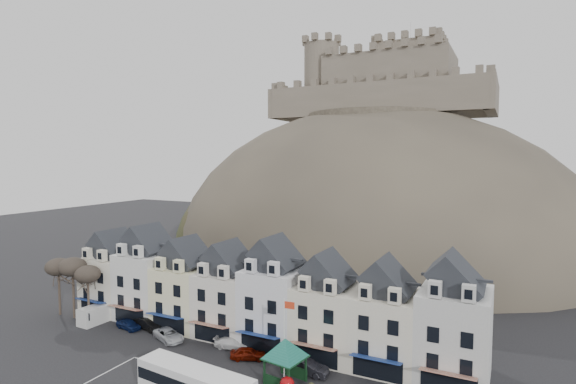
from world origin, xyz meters
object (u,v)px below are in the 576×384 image
object	(u,v)px
bus_shelter	(285,348)
car_navy	(129,324)
car_maroon	(248,353)
car_black	(149,324)
flagpole	(285,333)
white_van	(98,314)
car_silver	(169,335)
car_white	(233,343)
bus	(195,384)
car_charcoal	(306,367)

from	to	relation	value
bus_shelter	car_navy	distance (m)	25.24
car_navy	car_maroon	xyz separation A→B (m)	(18.75, -0.53, 0.01)
car_black	flagpole	bearing A→B (deg)	-89.26
flagpole	white_van	size ratio (longest dim) A/B	1.61
car_silver	bus_shelter	bearing A→B (deg)	-77.60
flagpole	car_white	xyz separation A→B (m)	(-8.79, 3.65, -4.11)
car_white	white_van	bearing A→B (deg)	83.29
car_maroon	car_black	bearing A→B (deg)	59.71
bus	car_charcoal	bearing A→B (deg)	60.77
bus_shelter	car_white	size ratio (longest dim) A/B	1.61
car_navy	car_maroon	size ratio (longest dim) A/B	0.98
flagpole	car_charcoal	bearing A→B (deg)	47.72
bus_shelter	car_maroon	size ratio (longest dim) A/B	1.80
white_van	car_silver	size ratio (longest dim) A/B	1.08
car_black	car_charcoal	world-z (taller)	car_charcoal
bus_shelter	car_navy	world-z (taller)	bus_shelter
bus	car_silver	world-z (taller)	bus
bus_shelter	car_maroon	bearing A→B (deg)	164.08
car_black	car_white	world-z (taller)	car_black
white_van	car_silver	world-z (taller)	white_van
car_silver	car_charcoal	size ratio (longest dim) A/B	1.03
white_van	car_charcoal	size ratio (longest dim) A/B	1.11
bus_shelter	car_maroon	world-z (taller)	bus_shelter
car_charcoal	white_van	bearing A→B (deg)	87.09
flagpole	car_maroon	world-z (taller)	flagpole
car_navy	car_white	xyz separation A→B (m)	(15.60, 1.12, -0.02)
flagpole	car_white	distance (m)	10.37
flagpole	bus	bearing A→B (deg)	-122.56
white_van	car_maroon	size ratio (longest dim) A/B	1.30
car_silver	car_white	bearing A→B (deg)	-57.62
bus_shelter	car_black	bearing A→B (deg)	177.73
car_white	car_charcoal	bearing A→B (deg)	-109.98
bus_shelter	white_van	xyz separation A→B (m)	(-30.59, 3.35, -2.41)
bus	flagpole	size ratio (longest dim) A/B	1.49
flagpole	white_van	xyz separation A→B (m)	(-30.13, 2.51, -3.60)
bus_shelter	car_black	distance (m)	23.03
car_maroon	car_charcoal	bearing A→B (deg)	-116.32
car_silver	car_white	world-z (taller)	car_silver
bus_shelter	car_black	xyz separation A→B (m)	(-22.42, 4.49, -2.81)
white_van	car_silver	distance (m)	12.97
bus	car_navy	world-z (taller)	bus
car_navy	car_black	bearing A→B (deg)	-55.04
bus	car_white	world-z (taller)	bus
car_white	car_charcoal	distance (m)	10.57
bus	car_white	size ratio (longest dim) A/B	2.78
car_black	car_white	distance (m)	13.17
car_silver	car_navy	bearing A→B (deg)	108.21
bus	car_maroon	xyz separation A→B (m)	(-0.51, 10.04, -1.22)
bus_shelter	car_charcoal	distance (m)	4.00
car_navy	car_charcoal	xyz separation A→B (m)	(26.00, -0.76, 0.10)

